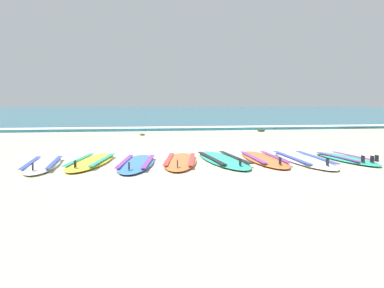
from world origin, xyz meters
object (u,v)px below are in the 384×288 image
(surfboard_6, at_px, (303,159))
(surfboard_7, at_px, (346,158))
(surfboard_0, at_px, (43,164))
(surfboard_5, at_px, (264,159))
(surfboard_2, at_px, (137,163))
(surfboard_3, at_px, (180,161))
(surfboard_1, at_px, (91,161))
(surfboard_4, at_px, (223,159))

(surfboard_6, xyz_separation_m, surfboard_7, (0.81, -0.04, 0.00))
(surfboard_0, height_order, surfboard_5, same)
(surfboard_2, bearing_deg, surfboard_6, 0.36)
(surfboard_2, relative_size, surfboard_3, 0.99)
(surfboard_0, xyz_separation_m, surfboard_3, (2.30, 0.02, -0.00))
(surfboard_6, bearing_deg, surfboard_0, 178.73)
(surfboard_3, bearing_deg, surfboard_1, 172.88)
(surfboard_1, xyz_separation_m, surfboard_2, (0.77, -0.33, 0.00))
(surfboard_0, height_order, surfboard_1, same)
(surfboard_4, bearing_deg, surfboard_7, -5.87)
(surfboard_3, relative_size, surfboard_4, 0.92)
(surfboard_5, height_order, surfboard_6, same)
(surfboard_0, distance_m, surfboard_2, 1.54)
(surfboard_1, relative_size, surfboard_7, 1.21)
(surfboard_5, bearing_deg, surfboard_2, -175.98)
(surfboard_3, distance_m, surfboard_4, 0.78)
(surfboard_4, bearing_deg, surfboard_6, -7.71)
(surfboard_2, distance_m, surfboard_3, 0.77)
(surfboard_0, relative_size, surfboard_3, 0.91)
(surfboard_0, distance_m, surfboard_3, 2.30)
(surfboard_3, bearing_deg, surfboard_0, -179.52)
(surfboard_0, relative_size, surfboard_4, 0.84)
(surfboard_0, xyz_separation_m, surfboard_7, (5.32, -0.14, 0.00))
(surfboard_6, distance_m, surfboard_7, 0.81)
(surfboard_3, xyz_separation_m, surfboard_5, (1.52, 0.02, -0.00))
(surfboard_3, bearing_deg, surfboard_2, -169.69)
(surfboard_3, xyz_separation_m, surfboard_6, (2.22, -0.12, -0.00))
(surfboard_7, bearing_deg, surfboard_2, 179.74)
(surfboard_4, distance_m, surfboard_7, 2.26)
(surfboard_3, relative_size, surfboard_5, 0.99)
(surfboard_1, bearing_deg, surfboard_5, -3.17)
(surfboard_3, height_order, surfboard_7, same)
(surfboard_5, bearing_deg, surfboard_0, -179.38)
(surfboard_1, xyz_separation_m, surfboard_3, (1.53, -0.19, 0.00))
(surfboard_0, distance_m, surfboard_4, 3.07)
(surfboard_0, relative_size, surfboard_5, 0.91)
(surfboard_5, height_order, surfboard_7, same)
(surfboard_0, bearing_deg, surfboard_6, -1.27)
(surfboard_2, relative_size, surfboard_6, 0.89)
(surfboard_1, xyz_separation_m, surfboard_5, (3.05, -0.17, -0.00))
(surfboard_4, bearing_deg, surfboard_5, -4.08)
(surfboard_1, distance_m, surfboard_3, 1.54)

